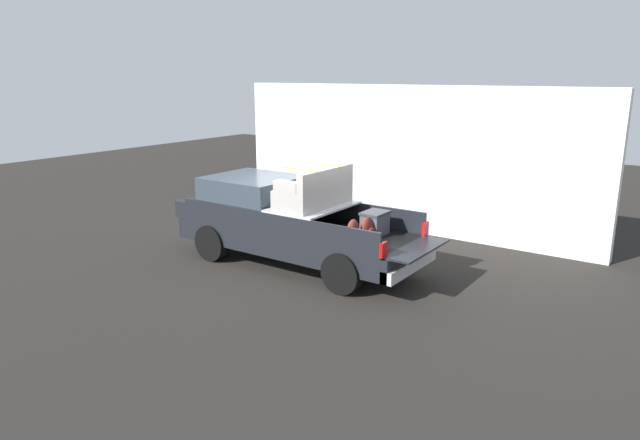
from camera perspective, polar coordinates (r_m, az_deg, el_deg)
name	(u,v)px	position (r m, az deg, el deg)	size (l,w,h in m)	color
ground_plane	(298,264)	(12.76, -2.21, -4.40)	(40.00, 40.00, 0.00)	black
pickup_truck	(284,220)	(12.71, -3.57, -0.01)	(6.05, 2.06, 2.23)	black
building_facade	(406,159)	(15.37, 8.61, 6.03)	(10.23, 0.36, 3.82)	white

